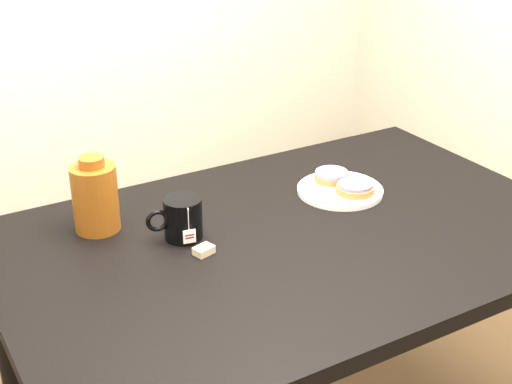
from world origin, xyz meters
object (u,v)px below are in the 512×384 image
bagel_back (332,176)px  bagel_package (95,197)px  bagel_front (355,188)px  table (293,262)px  plate (340,190)px  mug (182,218)px  teabag_pouch (204,250)px

bagel_back → bagel_package: (-0.64, 0.08, 0.06)m
bagel_front → table: bearing=-160.9°
bagel_back → plate: bearing=-100.5°
bagel_back → mug: mug is taller
table → mug: (-0.24, 0.11, 0.13)m
plate → bagel_back: bearing=79.5°
plate → mug: bearing=-178.4°
bagel_back → bagel_front: size_ratio=0.92×
plate → bagel_package: (-0.63, 0.13, 0.08)m
bagel_front → bagel_package: bearing=165.2°
table → bagel_front: 0.29m
bagel_package → bagel_back: bearing=-6.9°
table → bagel_package: size_ratio=7.41×
mug → bagel_package: size_ratio=0.75×
teabag_pouch → bagel_package: bagel_package is taller
plate → bagel_package: bearing=168.2°
mug → bagel_front: bearing=6.5°
bagel_front → mug: mug is taller
bagel_package → teabag_pouch: bearing=-54.8°
table → bagel_back: bagel_back is taller
table → bagel_package: bearing=147.2°
mug → teabag_pouch: bearing=-75.0°
plate → bagel_package: 0.65m
table → teabag_pouch: size_ratio=31.11×
table → plate: plate is taller
plate → table: bearing=-151.3°
table → teabag_pouch: (-0.23, 0.02, 0.09)m
table → bagel_front: size_ratio=10.36×
plate → teabag_pouch: bearing=-167.0°
table → bagel_front: (0.25, 0.09, 0.11)m
bagel_front → bagel_package: (-0.65, 0.17, 0.06)m
bagel_front → teabag_pouch: (-0.48, -0.07, -0.02)m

